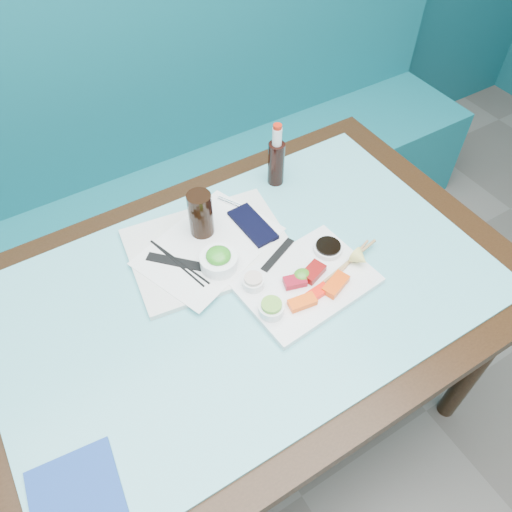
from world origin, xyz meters
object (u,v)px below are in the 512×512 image
dining_table (246,309)px  cola_bottle_body (276,163)px  cola_glass (201,214)px  blue_napkin (76,495)px  sashimi_plate (306,282)px  seaweed_bowl (219,261)px  booth_bench (140,202)px  serving_tray (209,248)px

dining_table → cola_bottle_body: 0.44m
cola_glass → blue_napkin: bearing=-137.8°
dining_table → sashimi_plate: size_ratio=4.30×
sashimi_plate → seaweed_bowl: seaweed_bowl is taller
cola_glass → booth_bench: bearing=89.4°
dining_table → blue_napkin: size_ratio=8.51×
cola_glass → cola_bottle_body: size_ratio=0.96×
sashimi_plate → seaweed_bowl: bearing=131.7°
serving_tray → blue_napkin: (-0.50, -0.41, -0.00)m
booth_bench → cola_bottle_body: booth_bench is taller
blue_napkin → serving_tray: bearing=39.2°
serving_tray → blue_napkin: 0.65m
booth_bench → seaweed_bowl: size_ratio=30.96×
seaweed_bowl → blue_napkin: size_ratio=0.59×
dining_table → cola_glass: size_ratio=10.56×
booth_bench → sashimi_plate: 1.00m
serving_tray → cola_glass: bearing=87.4°
serving_tray → cola_glass: 0.09m
dining_table → serving_tray: bearing=95.9°
serving_tray → seaweed_bowl: seaweed_bowl is taller
cola_bottle_body → blue_napkin: 0.97m
dining_table → blue_napkin: (-0.52, -0.25, 0.09)m
sashimi_plate → cola_glass: size_ratio=2.46×
booth_bench → serving_tray: booth_bench is taller
sashimi_plate → serving_tray: sashimi_plate is taller
serving_tray → cola_glass: (0.01, 0.05, 0.07)m
dining_table → sashimi_plate: (0.14, -0.07, 0.10)m
cola_glass → cola_bottle_body: bearing=15.9°
dining_table → cola_glass: (-0.01, 0.21, 0.17)m
dining_table → blue_napkin: 0.58m
booth_bench → dining_table: 0.89m
booth_bench → serving_tray: 0.78m
cola_glass → cola_bottle_body: (0.29, 0.08, -0.01)m
cola_glass → cola_bottle_body: 0.30m
seaweed_bowl → cola_bottle_body: bearing=34.5°
cola_bottle_body → booth_bench: bearing=117.5°
dining_table → serving_tray: (-0.02, 0.16, 0.10)m
serving_tray → seaweed_bowl: bearing=-89.9°
booth_bench → cola_glass: size_ratio=22.64×
seaweed_bowl → cola_bottle_body: (0.31, 0.21, 0.03)m
dining_table → seaweed_bowl: bearing=107.3°
sashimi_plate → booth_bench: bearing=93.4°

